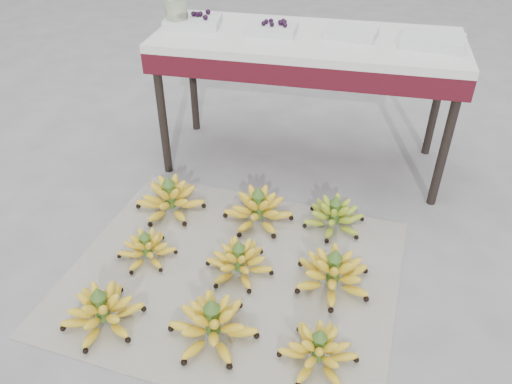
% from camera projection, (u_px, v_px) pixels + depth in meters
% --- Properties ---
extents(ground, '(60.00, 60.00, 0.00)m').
position_uv_depth(ground, '(256.00, 272.00, 1.97)').
color(ground, slate).
rests_on(ground, ground).
extents(newspaper_mat, '(1.35, 1.17, 0.01)m').
position_uv_depth(newspaper_mat, '(233.00, 274.00, 1.95)').
color(newspaper_mat, white).
rests_on(newspaper_mat, ground).
extents(bunch_front_left, '(0.33, 0.33, 0.17)m').
position_uv_depth(bunch_front_left, '(102.00, 311.00, 1.72)').
color(bunch_front_left, yellow).
rests_on(bunch_front_left, newspaper_mat).
extents(bunch_front_center, '(0.38, 0.38, 0.18)m').
position_uv_depth(bunch_front_center, '(213.00, 324.00, 1.67)').
color(bunch_front_center, yellow).
rests_on(bunch_front_center, newspaper_mat).
extents(bunch_front_right, '(0.28, 0.28, 0.16)m').
position_uv_depth(bunch_front_right, '(318.00, 350.00, 1.60)').
color(bunch_front_right, yellow).
rests_on(bunch_front_right, newspaper_mat).
extents(bunch_mid_left, '(0.24, 0.24, 0.14)m').
position_uv_depth(bunch_mid_left, '(147.00, 248.00, 2.00)').
color(bunch_mid_left, yellow).
rests_on(bunch_mid_left, newspaper_mat).
extents(bunch_mid_center, '(0.34, 0.34, 0.16)m').
position_uv_depth(bunch_mid_center, '(239.00, 261.00, 1.93)').
color(bunch_mid_center, yellow).
rests_on(bunch_mid_center, newspaper_mat).
extents(bunch_mid_right, '(0.32, 0.32, 0.18)m').
position_uv_depth(bunch_mid_right, '(333.00, 273.00, 1.87)').
color(bunch_mid_right, yellow).
rests_on(bunch_mid_right, newspaper_mat).
extents(bunch_back_left, '(0.36, 0.36, 0.19)m').
position_uv_depth(bunch_back_left, '(170.00, 199.00, 2.24)').
color(bunch_back_left, yellow).
rests_on(bunch_back_left, newspaper_mat).
extents(bunch_back_center, '(0.32, 0.32, 0.18)m').
position_uv_depth(bunch_back_center, '(258.00, 209.00, 2.18)').
color(bunch_back_center, yellow).
rests_on(bunch_back_center, newspaper_mat).
extents(bunch_back_right, '(0.32, 0.32, 0.16)m').
position_uv_depth(bunch_back_right, '(334.00, 216.00, 2.16)').
color(bunch_back_right, olive).
rests_on(bunch_back_right, newspaper_mat).
extents(vendor_table, '(1.39, 0.56, 0.67)m').
position_uv_depth(vendor_table, '(307.00, 52.00, 2.29)').
color(vendor_table, black).
rests_on(vendor_table, ground).
extents(tray_far_left, '(0.27, 0.21, 0.07)m').
position_uv_depth(tray_far_left, '(193.00, 21.00, 2.35)').
color(tray_far_left, silver).
rests_on(tray_far_left, vendor_table).
extents(tray_left, '(0.22, 0.16, 0.06)m').
position_uv_depth(tray_left, '(272.00, 29.00, 2.26)').
color(tray_left, silver).
rests_on(tray_left, vendor_table).
extents(tray_right, '(0.25, 0.19, 0.04)m').
position_uv_depth(tray_right, '(351.00, 33.00, 2.22)').
color(tray_right, silver).
rests_on(tray_right, vendor_table).
extents(tray_far_right, '(0.29, 0.23, 0.04)m').
position_uv_depth(tray_far_right, '(433.00, 41.00, 2.12)').
color(tray_far_right, silver).
rests_on(tray_far_right, vendor_table).
extents(glass_jar, '(0.13, 0.13, 0.13)m').
position_uv_depth(glass_jar, '(177.00, 13.00, 2.30)').
color(glass_jar, beige).
rests_on(glass_jar, vendor_table).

